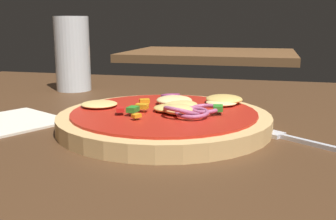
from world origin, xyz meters
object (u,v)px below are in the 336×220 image
object	(u,v)px
pizza	(166,118)
fork	(308,142)
napkin	(12,121)
beer_glass	(73,56)

from	to	relation	value
pizza	fork	world-z (taller)	pizza
pizza	fork	distance (m)	0.17
fork	pizza	bearing A→B (deg)	170.35
pizza	napkin	distance (m)	0.21
pizza	napkin	size ratio (longest dim) A/B	1.66
fork	napkin	bearing A→B (deg)	179.15
beer_glass	pizza	bearing A→B (deg)	-43.37
pizza	beer_glass	distance (m)	0.35
napkin	beer_glass	bearing A→B (deg)	99.29
pizza	beer_glass	xyz separation A→B (m)	(-0.25, 0.24, 0.06)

